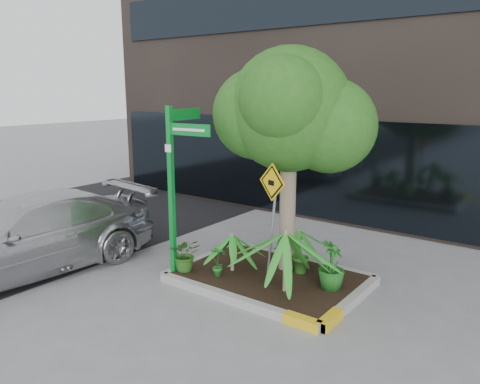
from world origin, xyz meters
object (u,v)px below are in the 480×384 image
Objects in this scene: street_sign_post at (176,174)px; cattle_sign at (272,203)px; tree at (290,110)px; parked_car at (26,236)px.

street_sign_post is 1.51× the size of cattle_sign.
tree is 2.32m from street_sign_post.
tree is 2.02× the size of cattle_sign.
cattle_sign is at bearing 33.44° from parked_car.
tree reaches higher than street_sign_post.
tree reaches higher than parked_car.
tree is 5.49m from parked_car.
tree is at bearing 117.14° from cattle_sign.
parked_car is at bearing -135.93° from cattle_sign.
parked_car is (-4.09, -2.80, -2.37)m from tree.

